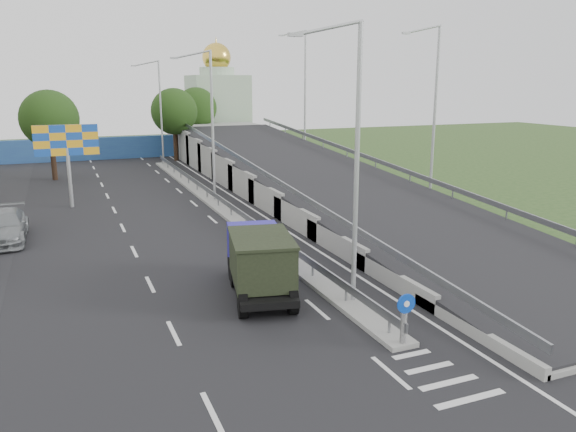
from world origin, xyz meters
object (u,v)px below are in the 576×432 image
dump_truck (259,259)px  church (218,105)px  lamp_post_mid (210,118)px  lamp_post_near (352,152)px  sign_bollard (404,318)px  parked_car_d (3,227)px  lamp_post_far (159,106)px  billboard (67,145)px

dump_truck → church: bearing=88.0°
dump_truck → lamp_post_mid: bearing=93.0°
lamp_post_near → lamp_post_mid: bearing=90.0°
sign_bollard → parked_car_d: bearing=124.3°
lamp_post_far → billboard: bearing=-116.8°
lamp_post_mid → dump_truck: size_ratio=1.65×
parked_car_d → dump_truck: bearing=-49.6°
sign_bollard → church: bearing=80.2°
sign_bollard → billboard: 27.53m
billboard → lamp_post_far: bearing=63.2°
lamp_post_near → dump_truck: bearing=137.9°
billboard → dump_truck: (6.41, -19.56, -2.77)m
sign_bollard → billboard: bearing=109.2°
lamp_post_mid → dump_truck: 18.30m
church → dump_truck: bearing=-103.7°
lamp_post_far → dump_truck: lamp_post_far is taller
billboard → dump_truck: 20.77m
lamp_post_near → billboard: size_ratio=1.83×
sign_bollard → church: church is taller
sign_bollard → lamp_post_mid: bearing=89.7°
lamp_post_near → church: bearing=79.6°
church → lamp_post_far: bearing=-125.2°
billboard → dump_truck: size_ratio=0.90×
church → parked_car_d: 45.65m
lamp_post_far → dump_truck: 37.91m
lamp_post_near → dump_truck: (-2.70, 2.44, -4.40)m
lamp_post_near → lamp_post_mid: 20.00m
sign_bollard → lamp_post_mid: lamp_post_mid is taller
dump_truck → lamp_post_near: bearing=-30.4°
lamp_post_mid → lamp_post_far: size_ratio=1.00×
lamp_post_far → lamp_post_mid: bearing=-90.0°
lamp_post_near → sign_bollard: bearing=-91.6°
sign_bollard → lamp_post_mid: 24.30m
lamp_post_near → billboard: (-9.11, 22.00, -1.62)m
lamp_post_mid → church: (9.89, 34.00, -0.50)m
lamp_post_far → billboard: (-9.11, -18.00, -1.62)m
billboard → dump_truck: billboard is taller
lamp_post_near → dump_truck: size_ratio=1.65×
sign_bollard → billboard: (-9.00, 25.83, 3.15)m
church → parked_car_d: size_ratio=2.50×
lamp_post_near → dump_truck: lamp_post_near is taller
lamp_post_mid → dump_truck: bearing=-98.7°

